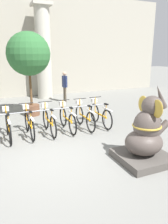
# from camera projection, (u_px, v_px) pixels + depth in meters

# --- Properties ---
(ground_plane) EXTENTS (60.00, 60.00, 0.00)m
(ground_plane) POSITION_uv_depth(u_px,v_px,m) (56.00, 157.00, 5.57)
(ground_plane) COLOR slate
(building_facade) EXTENTS (20.00, 0.20, 6.00)m
(building_facade) POSITION_uv_depth(u_px,v_px,m) (12.00, 45.00, 12.41)
(building_facade) COLOR #A39E8E
(building_facade) RESTS_ON ground_plane
(column_right) EXTENTS (1.05, 1.05, 5.16)m
(column_right) POSITION_uv_depth(u_px,v_px,m) (43.00, 52.00, 12.23)
(column_right) COLOR #BCB7A8
(column_right) RESTS_ON ground_plane
(bike_rack) EXTENTS (5.08, 0.05, 0.77)m
(bike_rack) POSITION_uv_depth(u_px,v_px,m) (38.00, 114.00, 7.13)
(bike_rack) COLOR gray
(bike_rack) RESTS_ON ground_plane
(bicycle_2) EXTENTS (0.48, 1.70, 0.98)m
(bicycle_2) POSITION_uv_depth(u_px,v_px,m) (8.00, 126.00, 6.71)
(bicycle_2) COLOR black
(bicycle_2) RESTS_ON ground_plane
(bicycle_3) EXTENTS (0.48, 1.70, 0.98)m
(bicycle_3) POSITION_uv_depth(u_px,v_px,m) (29.00, 123.00, 6.97)
(bicycle_3) COLOR black
(bicycle_3) RESTS_ON ground_plane
(bicycle_4) EXTENTS (0.48, 1.70, 0.98)m
(bicycle_4) POSITION_uv_depth(u_px,v_px,m) (49.00, 121.00, 7.20)
(bicycle_4) COLOR black
(bicycle_4) RESTS_ON ground_plane
(bicycle_5) EXTENTS (0.48, 1.70, 0.98)m
(bicycle_5) POSITION_uv_depth(u_px,v_px,m) (67.00, 118.00, 7.45)
(bicycle_5) COLOR black
(bicycle_5) RESTS_ON ground_plane
(bicycle_6) EXTENTS (0.48, 1.70, 0.98)m
(bicycle_6) POSITION_uv_depth(u_px,v_px,m) (84.00, 116.00, 7.69)
(bicycle_6) COLOR black
(bicycle_6) RESTS_ON ground_plane
(bicycle_7) EXTENTS (0.48, 1.70, 0.98)m
(bicycle_7) POSITION_uv_depth(u_px,v_px,m) (100.00, 114.00, 7.96)
(bicycle_7) COLOR black
(bicycle_7) RESTS_ON ground_plane
(elephant_statue) EXTENTS (1.22, 1.22, 1.90)m
(elephant_statue) POSITION_uv_depth(u_px,v_px,m) (146.00, 136.00, 5.26)
(elephant_statue) COLOR #4C4742
(elephant_statue) RESTS_ON ground_plane
(person_pedestrian) EXTENTS (0.22, 0.47, 1.63)m
(person_pedestrian) POSITION_uv_depth(u_px,v_px,m) (65.00, 84.00, 11.67)
(person_pedestrian) COLOR brown
(person_pedestrian) RESTS_ON ground_plane
(potted_tree) EXTENTS (1.74, 1.74, 3.41)m
(potted_tree) POSITION_uv_depth(u_px,v_px,m) (29.00, 56.00, 8.72)
(potted_tree) COLOR brown
(potted_tree) RESTS_ON ground_plane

